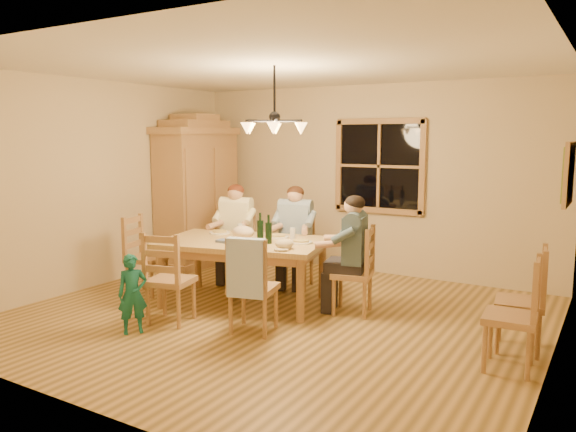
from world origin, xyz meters
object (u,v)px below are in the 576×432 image
Objects in this scene: chair_near_right at (254,302)px; wine_bottle_a at (260,227)px; chair_far_left at (236,260)px; chair_spare_back at (519,319)px; armoire at (197,196)px; chair_spare_front at (509,335)px; adult_plaid_man at (295,224)px; adult_slate_man at (353,239)px; chair_end_right at (352,287)px; chair_near_left at (171,294)px; chandelier at (275,126)px; wine_bottle_b at (269,229)px; adult_woman at (236,221)px; chair_end_left at (147,270)px; dining_table at (243,248)px; chair_far_right at (295,264)px; child at (133,294)px.

wine_bottle_a is at bearing 106.18° from chair_near_right.
chair_spare_back is (3.71, -0.68, 0.00)m from chair_far_left.
chair_spare_front is (4.87, -1.77, -0.75)m from armoire.
adult_plaid_man is at bearing 180.00° from chair_far_left.
armoire is 2.63× the size of adult_slate_man.
chair_near_left is at bearing 116.57° from chair_end_right.
chandelier reaches higher than chair_near_left.
armoire is 2.32× the size of chair_near_left.
chandelier reaches higher than chair_far_left.
chair_far_left is at bearing 90.00° from chair_near_left.
chair_spare_back is at bearing 0.20° from wine_bottle_a.
wine_bottle_b is (-0.29, 0.73, 0.62)m from chair_near_right.
adult_woman and adult_slate_man have the same top height.
chair_end_left is 1.13× the size of adult_plaid_man.
adult_plaid_man is (1.43, 1.25, 0.54)m from chair_end_left.
adult_plaid_man reaches higher than chair_near_left.
dining_table is at bearing 90.00° from adult_slate_man.
chair_far_left is at bearing -0.00° from adult_plaid_man.
chair_end_left is 1.13× the size of adult_slate_man.
adult_woman reaches higher than chair_spare_back.
chair_spare_back is (2.86, 0.01, -0.62)m from wine_bottle_a.
adult_slate_man is at bearing 75.54° from chair_spare_back.
chair_end_left is at bearing 46.74° from adult_woman.
chandelier is at bearing 83.50° from chair_near_right.
chair_far_right is 1.90m from chair_end_left.
chandelier is 3.03m from chair_spare_front.
chair_far_left is at bearing -0.00° from chair_far_right.
adult_woman reaches higher than wine_bottle_b.
chair_far_left is 3.00× the size of wine_bottle_b.
armoire is at bearing -24.52° from adult_plaid_man.
chair_far_left is 1.00m from adult_plaid_man.
chandelier reaches higher than wine_bottle_b.
chair_near_right is 3.00× the size of wine_bottle_a.
chair_near_left is 0.94m from chair_near_right.
chandelier reaches higher than chair_end_right.
child is at bearing 26.17° from chair_end_left.
chair_end_right is at bearing 39.56° from chandelier.
chair_spare_front is (3.71, -1.18, 0.00)m from chair_far_left.
adult_plaid_man is at bearing 65.90° from chair_spare_back.
wine_bottle_a is (0.86, -0.69, 0.62)m from chair_far_left.
dining_table is at bearing 90.00° from chair_end_left.
chair_end_left is 4.34m from chair_spare_back.
adult_woman reaches higher than child.
adult_plaid_man is 2.65× the size of wine_bottle_a.
armoire reaches higher than child.
wine_bottle_a is (-0.41, 0.32, -1.15)m from chandelier.
adult_plaid_man is (-0.45, 1.21, -1.24)m from chandelier.
dining_table is 1.07m from chair_far_left.
chair_spare_back is at bearing -110.33° from adult_slate_man.
dining_table is at bearing 176.24° from wine_bottle_b.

